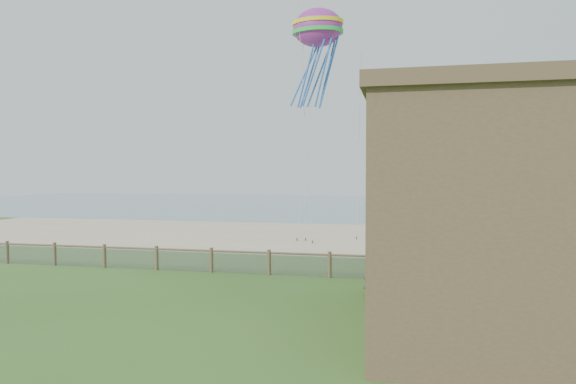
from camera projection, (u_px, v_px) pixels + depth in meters
name	position (u px, v px, depth m)	size (l,w,h in m)	color
ground	(229.00, 305.00, 19.34)	(160.00, 160.00, 0.00)	#31531C
sand_beach	(320.00, 236.00, 40.81)	(72.00, 20.00, 0.02)	tan
ocean	(362.00, 204.00, 83.75)	(160.00, 68.00, 0.02)	slate
chainlink_fence	(269.00, 264.00, 25.18)	(36.20, 0.20, 1.25)	brown
motel_deck	(564.00, 287.00, 21.41)	(15.00, 2.00, 0.50)	#4E372D
picnic_table	(389.00, 286.00, 20.86)	(1.98, 1.49, 0.83)	#4E372D
octopus_kite	(318.00, 55.00, 34.03)	(3.42, 2.42, 7.05)	#FF2C28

